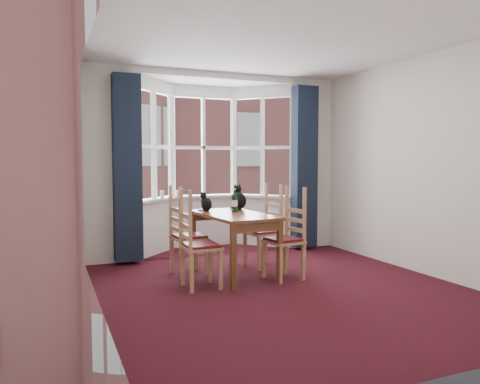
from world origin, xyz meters
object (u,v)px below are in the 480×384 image
chair_left_near (194,248)px  chair_left_far (182,238)px  cat_right (239,199)px  candle_short (171,195)px  dining_table (234,222)px  chair_right_near (289,240)px  candle_extra (178,194)px  candle_tall (162,194)px  chair_right_far (268,232)px  wine_bottle (235,202)px  cat_left (206,203)px

chair_left_near → chair_left_far: same height
cat_right → candle_short: (-0.63, 1.28, -0.01)m
dining_table → candle_short: 1.79m
candle_short → dining_table: bearing=-78.0°
chair_left_near → chair_right_near: size_ratio=1.00×
chair_left_far → candle_extra: candle_extra is taller
chair_right_near → candle_tall: bearing=117.7°
chair_right_far → candle_tall: (-1.15, 1.41, 0.46)m
cat_right → candle_tall: (-0.78, 1.25, 0.00)m
wine_bottle → candle_extra: wine_bottle is taller
chair_left_near → cat_left: 1.00m
dining_table → cat_left: (-0.23, 0.42, 0.21)m
dining_table → candle_tall: candle_tall is taller
candle_extra → wine_bottle: bearing=-78.5°
chair_left_near → cat_right: bearing=43.0°
dining_table → wine_bottle: (0.07, 0.15, 0.24)m
dining_table → chair_left_far: size_ratio=1.50×
chair_right_far → cat_left: (-0.85, 0.12, 0.42)m
wine_bottle → candle_short: 1.65m
dining_table → chair_left_near: chair_left_near is taller
cat_left → candle_tall: size_ratio=2.28×
chair_right_near → chair_right_far: bearing=86.6°
chair_left_far → candle_extra: size_ratio=8.14×
dining_table → chair_left_far: (-0.60, 0.27, -0.21)m
chair_right_far → candle_short: size_ratio=9.59×
cat_left → cat_right: bearing=4.8°
dining_table → cat_left: size_ratio=5.15×
wine_bottle → candle_tall: 1.67m
cat_left → candle_short: size_ratio=2.80×
candle_tall → candle_short: candle_tall is taller
cat_left → candle_short: 1.33m
chair_left_far → candle_extra: 1.60m
chair_right_near → candle_extra: (-0.84, 2.15, 0.45)m
chair_right_far → cat_left: bearing=172.0°
chair_left_near → candle_extra: (0.39, 2.15, 0.45)m
dining_table → chair_left_far: bearing=155.8°
chair_right_near → candle_short: candle_short is taller
candle_short → chair_left_near: bearing=-97.5°
dining_table → chair_right_near: chair_right_near is taller
chair_left_near → candle_tall: (0.13, 2.10, 0.46)m
cat_right → candle_extra: (-0.51, 1.30, -0.00)m
chair_right_far → candle_tall: size_ratio=7.79×
dining_table → wine_bottle: wine_bottle is taller
chair_right_far → candle_tall: 1.88m
chair_left_near → cat_left: (0.42, 0.81, 0.42)m
dining_table → chair_right_far: 0.73m
cat_right → candle_extra: 1.40m
chair_left_far → chair_right_near: bearing=-29.2°
wine_bottle → candle_short: (-0.44, 1.59, -0.01)m
chair_left_far → chair_right_near: size_ratio=1.00×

